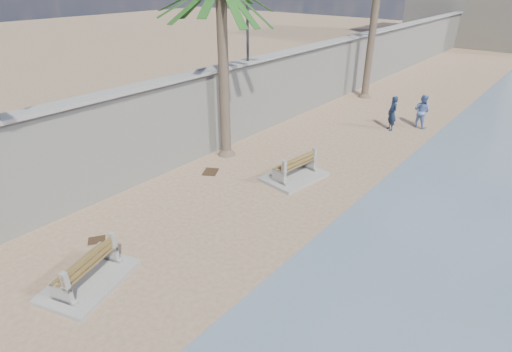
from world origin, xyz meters
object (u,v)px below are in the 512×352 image
Objects in this scene: bench_near at (86,270)px; bench_far at (295,168)px; person_a at (393,111)px; person_b at (422,109)px.

bench_near is 1.05× the size of bench_far.
bench_far is 7.65m from person_a.
person_b is (1.00, 1.36, -0.04)m from person_a.
bench_near is at bearing 94.05° from person_b.
person_b is at bearing 79.27° from bench_far.
person_a is 1.04× the size of person_b.
bench_far is at bearing 85.05° from bench_near.
person_a is at bearing 84.76° from bench_far.
bench_near is 8.31m from bench_far.
person_a is 1.69m from person_b.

